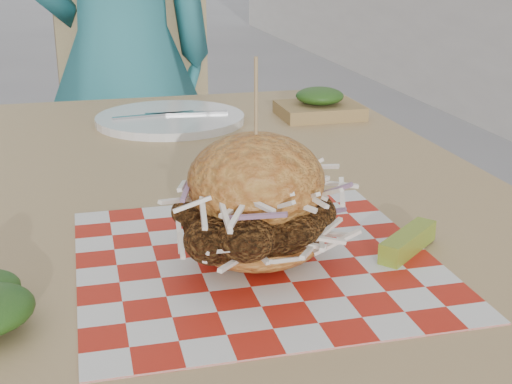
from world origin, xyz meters
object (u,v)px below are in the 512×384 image
diner (123,60)px  sandwich (256,207)px  patio_table (207,237)px  patio_chair (138,136)px

diner → sandwich: size_ratio=7.41×
diner → sandwich: bearing=77.7°
patio_table → sandwich: sandwich is taller
diner → patio_chair: 0.22m
patio_table → sandwich: 0.29m
patio_chair → patio_table: bearing=-94.3°
diner → patio_chair: diner is taller
diner → patio_table: size_ratio=1.28×
diner → patio_table: diner is taller
patio_chair → diner: bearing=-163.5°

